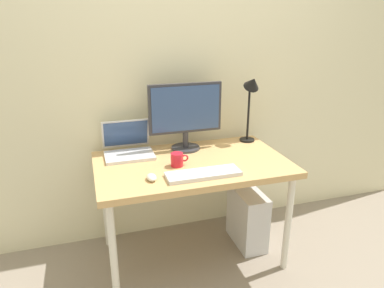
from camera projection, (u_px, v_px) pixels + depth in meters
ground_plane at (192, 255)px, 2.52m from camera, size 6.00×6.00×0.00m
back_wall at (174, 62)px, 2.46m from camera, size 4.40×0.04×2.60m
desk at (192, 171)px, 2.30m from camera, size 1.23×0.73×0.72m
monitor at (185, 113)px, 2.40m from camera, size 0.51×0.20×0.46m
laptop at (128, 146)px, 2.38m from camera, size 0.32×0.29×0.22m
desk_lamp at (251, 94)px, 2.51m from camera, size 0.11×0.16×0.51m
keyboard at (203, 174)px, 2.07m from camera, size 0.44×0.14×0.02m
mouse at (152, 177)px, 2.01m from camera, size 0.06×0.09×0.03m
coffee_mug at (177, 160)px, 2.20m from camera, size 0.11×0.08×0.08m
computer_tower at (247, 218)px, 2.59m from camera, size 0.18×0.36×0.42m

